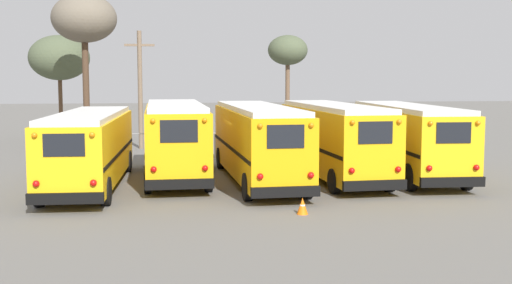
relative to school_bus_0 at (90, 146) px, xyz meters
The scene contains 12 objects.
ground_plane 7.04m from the school_bus_0, ahead, with size 160.00×160.00×0.00m, color #66635E.
school_bus_0 is the anchor object (origin of this frame).
school_bus_1 3.75m from the school_bus_0, 25.22° to the left, with size 2.68×9.60×3.26m.
school_bus_2 6.79m from the school_bus_0, ahead, with size 2.75×10.96×3.19m.
school_bus_3 10.20m from the school_bus_0, ahead, with size 2.82×10.08×3.20m.
school_bus_4 13.60m from the school_bus_0, ahead, with size 2.86×10.45×3.13m.
utility_pole 13.77m from the school_bus_0, 83.70° to the left, with size 1.80×0.27×7.12m.
bare_tree_0 22.60m from the school_bus_0, 58.44° to the left, with size 2.81×2.81×7.29m.
bare_tree_1 13.59m from the school_bus_0, 97.18° to the left, with size 3.69×3.69×9.07m.
bare_tree_2 19.56m from the school_bus_0, 102.08° to the left, with size 4.01×4.01×7.14m.
fence_line 10.47m from the school_bus_0, 49.55° to the left, with size 21.62×0.06×1.42m.
traffic_cone 9.67m from the school_bus_0, 40.30° to the right, with size 0.36×0.36×0.53m.
Camera 1 is at (-3.78, -26.93, 4.40)m, focal length 45.00 mm.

